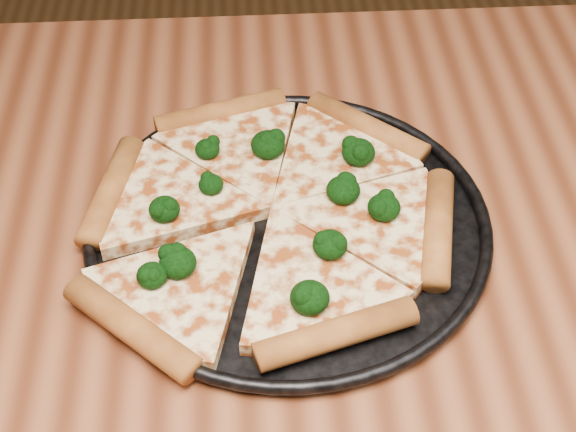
{
  "coord_description": "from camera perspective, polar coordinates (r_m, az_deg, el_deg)",
  "views": [
    {
      "loc": [
        -0.07,
        -0.36,
        1.25
      ],
      "look_at": [
        -0.04,
        0.13,
        0.77
      ],
      "focal_mm": 53.71,
      "sensor_mm": 36.0,
      "label": 1
    }
  ],
  "objects": [
    {
      "name": "pizza",
      "position": [
        0.69,
        -1.31,
        0.3
      ],
      "size": [
        0.31,
        0.32,
        0.02
      ],
      "rotation": [
        0.0,
        0.0,
        0.3
      ],
      "color": "#FFDF9C",
      "rests_on": "pizza_pan"
    },
    {
      "name": "pizza_pan",
      "position": [
        0.69,
        0.0,
        -0.49
      ],
      "size": [
        0.33,
        0.33,
        0.02
      ],
      "color": "black",
      "rests_on": "dining_table"
    },
    {
      "name": "dining_table",
      "position": [
        0.7,
        4.03,
        -13.5
      ],
      "size": [
        1.2,
        0.9,
        0.75
      ],
      "color": "brown",
      "rests_on": "ground"
    },
    {
      "name": "broccoli_florets",
      "position": [
        0.68,
        -0.63,
        0.47
      ],
      "size": [
        0.21,
        0.2,
        0.02
      ],
      "color": "black",
      "rests_on": "pizza"
    }
  ]
}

